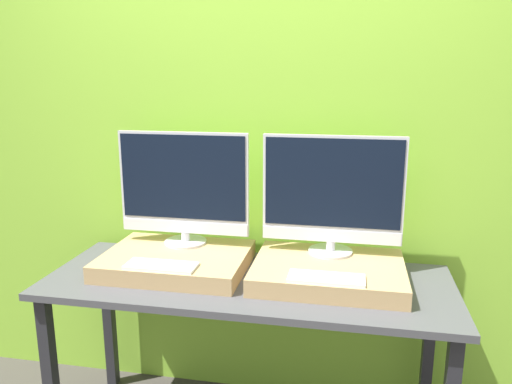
% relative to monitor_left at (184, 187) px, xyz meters
% --- Properties ---
extents(wall_back, '(8.00, 0.04, 2.60)m').
position_rel_monitor_left_xyz_m(wall_back, '(0.34, 0.21, 0.17)').
color(wall_back, '#8CC638').
rests_on(wall_back, ground_plane).
extents(workbench, '(1.73, 0.65, 0.78)m').
position_rel_monitor_left_xyz_m(workbench, '(0.34, -0.19, -0.43)').
color(workbench, '#47474C').
rests_on(workbench, ground_plane).
extents(wooden_riser_left, '(0.63, 0.49, 0.08)m').
position_rel_monitor_left_xyz_m(wooden_riser_left, '(0.00, -0.13, -0.31)').
color(wooden_riser_left, tan).
rests_on(wooden_riser_left, workbench).
extents(monitor_left, '(0.61, 0.20, 0.53)m').
position_rel_monitor_left_xyz_m(monitor_left, '(0.00, 0.00, 0.00)').
color(monitor_left, silver).
rests_on(monitor_left, wooden_riser_left).
extents(keyboard_left, '(0.30, 0.11, 0.01)m').
position_rel_monitor_left_xyz_m(keyboard_left, '(0.00, -0.31, -0.26)').
color(keyboard_left, silver).
rests_on(keyboard_left, wooden_riser_left).
extents(wooden_riser_right, '(0.63, 0.49, 0.08)m').
position_rel_monitor_left_xyz_m(wooden_riser_right, '(0.68, -0.13, -0.31)').
color(wooden_riser_right, tan).
rests_on(wooden_riser_right, workbench).
extents(monitor_right, '(0.61, 0.20, 0.53)m').
position_rel_monitor_left_xyz_m(monitor_right, '(0.68, 0.00, 0.00)').
color(monitor_right, silver).
rests_on(monitor_right, wooden_riser_right).
extents(keyboard_right, '(0.30, 0.11, 0.01)m').
position_rel_monitor_left_xyz_m(keyboard_right, '(0.68, -0.31, -0.26)').
color(keyboard_right, silver).
rests_on(keyboard_right, wooden_riser_right).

